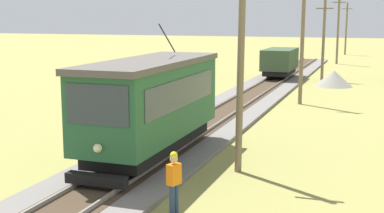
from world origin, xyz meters
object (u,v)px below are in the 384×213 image
(red_tram, at_px, (151,103))
(gravel_pile, at_px, (334,78))
(utility_pole_near_tram, at_px, (241,59))
(utility_pole_far, at_px, (324,38))
(track_worker, at_px, (174,180))
(utility_pole_mid, at_px, (302,38))
(utility_pole_horizon, at_px, (346,28))
(utility_pole_distant, at_px, (338,28))
(freight_car, at_px, (280,62))

(red_tram, relative_size, gravel_pile, 2.94)
(utility_pole_near_tram, bearing_deg, red_tram, 177.58)
(utility_pole_far, bearing_deg, red_tram, -96.94)
(gravel_pile, distance_m, track_worker, 29.05)
(utility_pole_mid, distance_m, utility_pole_horizon, 44.25)
(red_tram, relative_size, utility_pole_horizon, 1.19)
(red_tram, relative_size, utility_pole_distant, 1.10)
(utility_pole_distant, bearing_deg, red_tram, -94.45)
(freight_car, distance_m, utility_pole_distant, 17.58)
(freight_car, relative_size, gravel_pile, 1.79)
(utility_pole_mid, bearing_deg, utility_pole_distant, 90.00)
(freight_car, distance_m, utility_pole_mid, 12.60)
(freight_car, xyz_separation_m, utility_pole_far, (3.43, 1.17, 1.94))
(red_tram, relative_size, utility_pole_near_tram, 1.11)
(utility_pole_mid, height_order, utility_pole_far, utility_pole_mid)
(utility_pole_horizon, relative_size, track_worker, 4.03)
(utility_pole_mid, xyz_separation_m, track_worker, (-0.64, -19.91, -3.05))
(red_tram, distance_m, freight_car, 26.95)
(freight_car, relative_size, utility_pole_distant, 0.67)
(utility_pole_mid, height_order, gravel_pile, utility_pole_mid)
(freight_car, relative_size, track_worker, 2.91)
(utility_pole_distant, distance_m, utility_pole_horizon, 15.31)
(utility_pole_horizon, bearing_deg, utility_pole_near_tram, -90.00)
(utility_pole_near_tram, height_order, utility_pole_horizon, utility_pole_near_tram)
(red_tram, height_order, utility_pole_mid, utility_pole_mid)
(utility_pole_distant, xyz_separation_m, gravel_pile, (1.28, -19.86, -3.38))
(freight_car, height_order, gravel_pile, freight_car)
(utility_pole_distant, bearing_deg, track_worker, -90.75)
(gravel_pile, bearing_deg, freight_car, 149.33)
(freight_car, bearing_deg, track_worker, -84.98)
(red_tram, xyz_separation_m, utility_pole_near_tram, (3.42, -0.14, 1.75))
(red_tram, height_order, utility_pole_horizon, utility_pole_horizon)
(utility_pole_near_tram, height_order, utility_pole_distant, utility_pole_distant)
(utility_pole_near_tram, relative_size, utility_pole_distant, 0.99)
(utility_pole_distant, relative_size, utility_pole_horizon, 1.08)
(utility_pole_horizon, bearing_deg, utility_pole_far, -90.00)
(utility_pole_mid, bearing_deg, utility_pole_far, 90.00)
(utility_pole_near_tram, height_order, utility_pole_far, utility_pole_near_tram)
(utility_pole_distant, height_order, track_worker, utility_pole_distant)
(red_tram, bearing_deg, utility_pole_near_tram, -2.42)
(utility_pole_near_tram, bearing_deg, utility_pole_horizon, 90.00)
(track_worker, bearing_deg, gravel_pile, 105.94)
(utility_pole_mid, bearing_deg, freight_car, 106.11)
(utility_pole_mid, distance_m, utility_pole_distant, 28.94)
(utility_pole_near_tram, height_order, gravel_pile, utility_pole_near_tram)
(red_tram, distance_m, utility_pole_mid, 15.57)
(utility_pole_near_tram, xyz_separation_m, utility_pole_far, (0.00, 28.25, -0.44))
(red_tram, distance_m, gravel_pile, 24.65)
(utility_pole_horizon, height_order, track_worker, utility_pole_horizon)
(utility_pole_far, xyz_separation_m, utility_pole_distant, (0.00, 15.90, 0.49))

